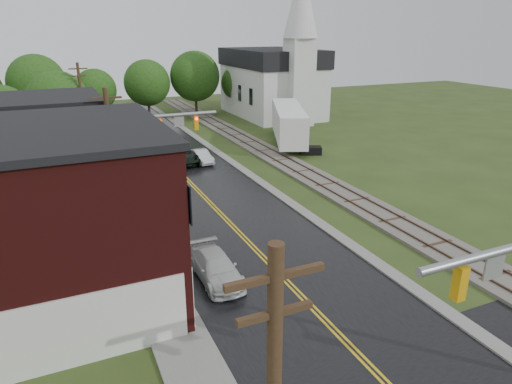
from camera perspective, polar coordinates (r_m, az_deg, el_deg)
main_road at (r=39.07m, az=-8.46°, el=1.39°), size 10.00×90.00×0.02m
curb_right at (r=45.21m, az=-3.65°, el=4.12°), size 0.80×70.00×0.12m
sidewalk_left at (r=33.33m, az=-16.33°, el=-2.51°), size 2.40×50.00×0.12m
brick_building at (r=22.48m, az=-29.38°, el=-3.88°), size 14.30×10.30×8.30m
yellow_house at (r=33.08m, az=-25.34°, el=2.07°), size 8.00×7.00×6.40m
darkred_building at (r=42.02m, az=-23.82°, el=4.34°), size 7.00×6.00×4.40m
church at (r=66.87m, az=2.47°, el=14.34°), size 10.40×18.40×20.00m
railroad at (r=46.92m, az=1.63°, el=4.87°), size 3.20×80.00×0.30m
traffic_signal_far at (r=34.18m, az=-13.10°, el=7.09°), size 7.34×0.43×7.20m
utility_pole_b at (r=28.95m, az=-17.49°, el=3.90°), size 1.80×0.28×9.00m
utility_pole_c at (r=50.45m, az=-20.85°, el=10.02°), size 1.80×0.28×9.00m
tree_left_c at (r=46.53m, az=-29.12°, el=7.83°), size 6.00×6.00×7.65m
tree_left_e at (r=52.24m, az=-23.28°, el=10.11°), size 6.40×6.40×8.16m
suv_dark at (r=44.34m, az=-9.58°, el=4.62°), size 2.93×5.82×1.58m
sedan_silver at (r=44.04m, az=-6.87°, el=4.42°), size 1.57×3.84×1.24m
pickup_white at (r=23.68m, az=-5.02°, el=-9.42°), size 1.93×4.66×1.35m
semi_trailer at (r=50.84m, az=4.12°, el=8.67°), size 7.74×13.25×4.09m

